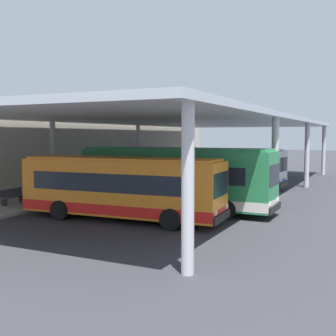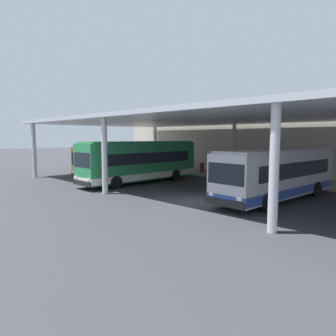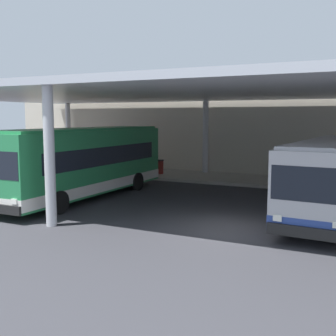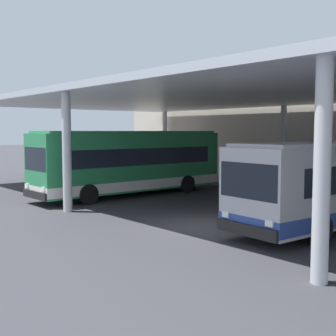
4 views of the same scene
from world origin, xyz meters
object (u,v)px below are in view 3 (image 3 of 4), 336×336
at_px(bus_second_bay, 85,162).
at_px(bus_middle_bay, 334,177).
at_px(bench_waiting, 126,164).
at_px(trash_bin, 160,167).
at_px(bus_nearest_bay, 46,160).

bearing_deg(bus_second_bay, bus_middle_bay, 6.45).
relative_size(bench_waiting, trash_bin, 1.84).
xyz_separation_m(bus_nearest_bay, bus_second_bay, (3.74, -1.25, 0.19)).
height_order(bus_nearest_bay, bus_second_bay, bus_second_bay).
relative_size(bus_nearest_bay, bus_second_bay, 0.94).
bearing_deg(bus_second_bay, bench_waiting, 109.71).
bearing_deg(trash_bin, bus_nearest_bay, -115.04).
bearing_deg(bench_waiting, bus_middle_bay, -27.65).
relative_size(bus_nearest_bay, trash_bin, 10.86).
distance_m(bus_middle_bay, trash_bin, 14.11).
bearing_deg(bus_nearest_bay, bench_waiting, 86.73).
xyz_separation_m(bus_nearest_bay, bench_waiting, (0.45, 7.93, -0.99)).
distance_m(bus_second_bay, bench_waiting, 9.83).
relative_size(bus_nearest_bay, bench_waiting, 5.91).
bearing_deg(bus_middle_bay, bus_nearest_bay, -179.74).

